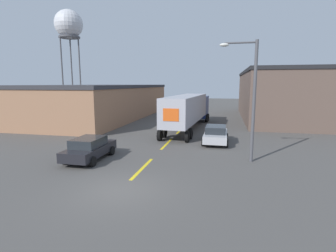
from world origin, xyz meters
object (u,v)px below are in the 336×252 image
at_px(parked_car_left_near, 89,148).
at_px(parked_car_right_mid, 216,134).
at_px(semi_truck, 189,108).
at_px(street_lamp, 250,93).
at_px(water_tower, 69,25).

xyz_separation_m(parked_car_left_near, parked_car_right_mid, (7.81, 6.63, 0.00)).
bearing_deg(parked_car_left_near, semi_truck, 70.62).
bearing_deg(street_lamp, semi_truck, 114.81).
relative_size(parked_car_right_mid, water_tower, 0.22).
relative_size(semi_truck, street_lamp, 2.07).
xyz_separation_m(parked_car_right_mid, water_tower, (-31.49, 29.19, 16.09)).
distance_m(semi_truck, street_lamp, 12.79).
distance_m(semi_truck, parked_car_right_mid, 7.49).
bearing_deg(parked_car_right_mid, street_lamp, -65.91).
height_order(parked_car_left_near, parked_car_right_mid, same).
bearing_deg(semi_truck, water_tower, 144.91).
height_order(parked_car_right_mid, water_tower, water_tower).
relative_size(water_tower, street_lamp, 2.67).
bearing_deg(semi_truck, street_lamp, -61.78).
height_order(semi_truck, parked_car_right_mid, semi_truck).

